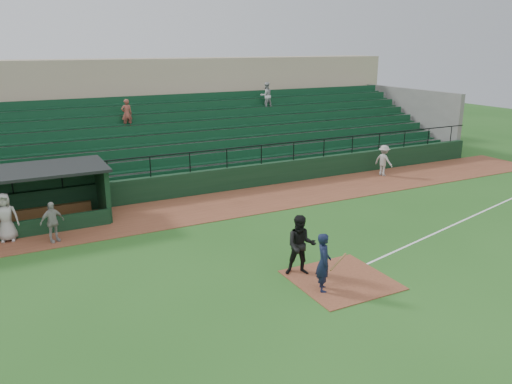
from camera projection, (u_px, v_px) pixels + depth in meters
name	position (u px, v px, depth m)	size (l,w,h in m)	color
ground	(323.00, 268.00, 17.06)	(90.00, 90.00, 0.00)	#24581C
warning_track	(227.00, 204.00, 23.88)	(40.00, 4.00, 0.03)	brown
home_plate_dirt	(341.00, 280.00, 16.20)	(3.00, 3.00, 0.03)	brown
foul_line	(462.00, 221.00, 21.60)	(18.00, 0.09, 0.01)	white
stadium_structure	(170.00, 130.00, 30.44)	(38.00, 13.08, 6.40)	black
batter_at_plate	(324.00, 262.00, 15.29)	(1.14, 0.81, 1.88)	black
umpire	(301.00, 245.00, 16.36)	(0.99, 0.77, 2.04)	black
runner	(384.00, 160.00, 28.81)	(1.14, 0.66, 1.76)	#A9A49F
dugout_player_a	(52.00, 222.00, 19.09)	(0.93, 0.39, 1.59)	#A39F99
dugout_player_b	(5.00, 217.00, 19.15)	(0.93, 0.60, 1.90)	#AAA59F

